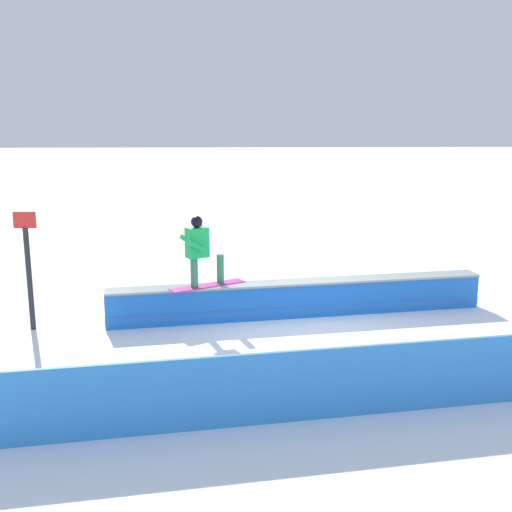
% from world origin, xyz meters
% --- Properties ---
extents(ground_plane, '(120.00, 120.00, 0.00)m').
position_xyz_m(ground_plane, '(0.00, 0.00, 0.00)').
color(ground_plane, white).
extents(grind_box, '(7.46, 1.61, 0.70)m').
position_xyz_m(grind_box, '(0.00, 0.00, 0.32)').
color(grind_box, blue).
rests_on(grind_box, ground_plane).
extents(snowboarder, '(1.45, 0.99, 1.37)m').
position_xyz_m(snowboarder, '(1.92, 0.35, 1.44)').
color(snowboarder, '#B42286').
rests_on(snowboarder, grind_box).
extents(safety_fence, '(9.51, 1.54, 0.97)m').
position_xyz_m(safety_fence, '(0.00, 4.32, 0.49)').
color(safety_fence, '#3286E0').
rests_on(safety_fence, ground_plane).
extents(trail_marker, '(0.40, 0.10, 2.21)m').
position_xyz_m(trail_marker, '(5.03, 0.64, 1.18)').
color(trail_marker, '#262628').
rests_on(trail_marker, ground_plane).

